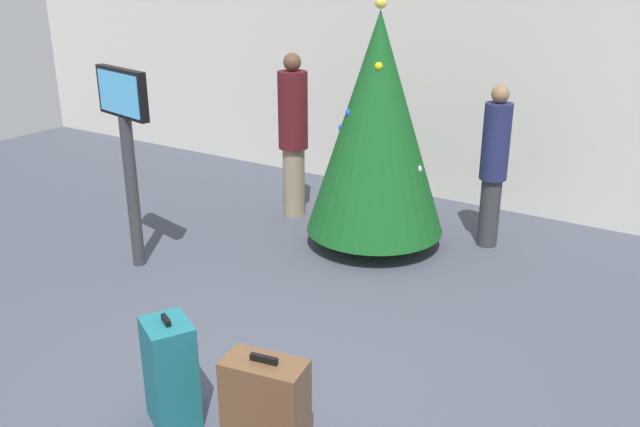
% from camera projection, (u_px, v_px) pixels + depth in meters
% --- Properties ---
extents(ground_plane, '(16.00, 16.00, 0.00)m').
position_uv_depth(ground_plane, '(261.00, 400.00, 4.68)').
color(ground_plane, '#424754').
extents(back_wall, '(16.00, 0.20, 3.54)m').
position_uv_depth(back_wall, '(504.00, 60.00, 7.78)').
color(back_wall, beige).
rests_on(back_wall, ground_plane).
extents(holiday_tree, '(1.43, 1.43, 2.53)m').
position_uv_depth(holiday_tree, '(377.00, 125.00, 6.78)').
color(holiday_tree, '#4C3319').
rests_on(holiday_tree, ground_plane).
extents(flight_info_kiosk, '(0.75, 0.25, 1.94)m').
position_uv_depth(flight_info_kiosk, '(126.00, 136.00, 6.31)').
color(flight_info_kiosk, '#333338').
rests_on(flight_info_kiosk, ground_plane).
extents(traveller_0, '(0.38, 0.38, 1.70)m').
position_uv_depth(traveller_0, '(494.00, 163.00, 6.91)').
color(traveller_0, '#333338').
rests_on(traveller_0, ground_plane).
extents(traveller_1, '(0.48, 0.48, 1.89)m').
position_uv_depth(traveller_1, '(293.00, 132.00, 7.74)').
color(traveller_1, gray).
rests_on(traveller_1, ground_plane).
extents(suitcase_1, '(0.43, 0.41, 0.77)m').
position_uv_depth(suitcase_1, '(171.00, 373.00, 4.35)').
color(suitcase_1, '#19606B').
rests_on(suitcase_1, ground_plane).
extents(suitcase_2, '(0.53, 0.34, 0.72)m').
position_uv_depth(suitcase_2, '(266.00, 411.00, 4.02)').
color(suitcase_2, brown).
rests_on(suitcase_2, ground_plane).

